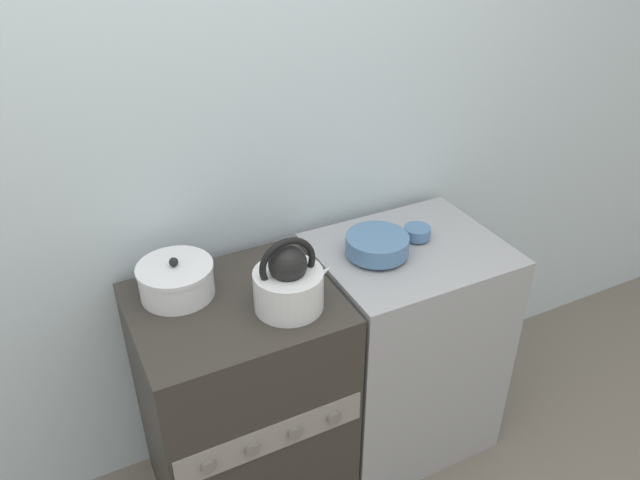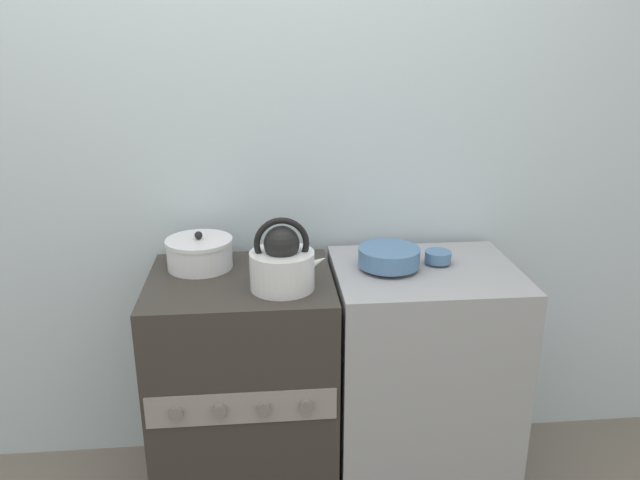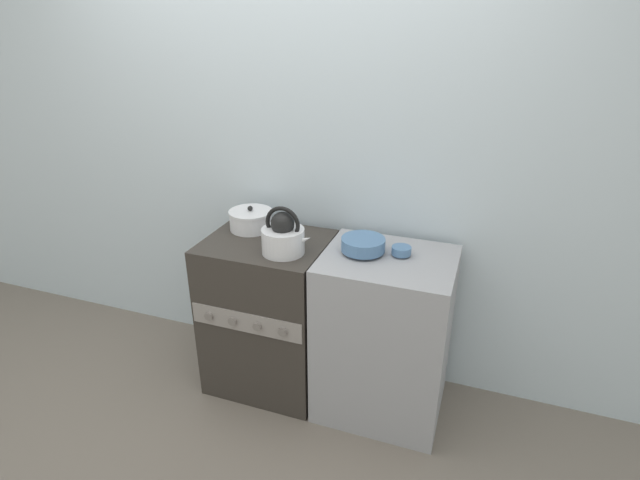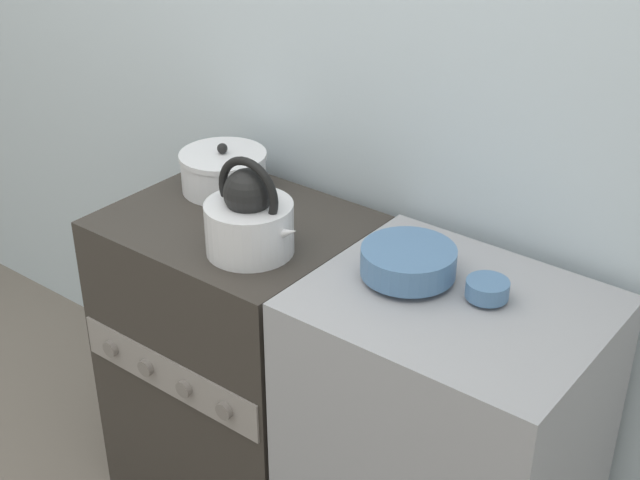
% 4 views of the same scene
% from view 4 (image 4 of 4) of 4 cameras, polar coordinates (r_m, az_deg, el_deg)
% --- Properties ---
extents(wall_back, '(7.00, 0.06, 2.50)m').
position_cam_4_polar(wall_back, '(2.35, -0.33, 12.43)').
color(wall_back, silver).
rests_on(wall_back, ground_plane).
extents(stove, '(0.63, 0.55, 0.88)m').
position_cam_4_polar(stove, '(2.49, -5.07, -7.65)').
color(stove, '#332D28').
rests_on(stove, ground_plane).
extents(counter, '(0.63, 0.53, 0.89)m').
position_cam_4_polar(counter, '(2.19, 7.82, -13.65)').
color(counter, '#99999E').
rests_on(counter, ground_plane).
extents(kettle, '(0.26, 0.21, 0.24)m').
position_cam_4_polar(kettle, '(2.07, -4.51, 1.38)').
color(kettle, silver).
rests_on(kettle, stove).
extents(cooking_pot, '(0.23, 0.23, 0.13)m').
position_cam_4_polar(cooking_pot, '(2.40, -6.19, 4.40)').
color(cooking_pot, silver).
rests_on(cooking_pot, stove).
extents(enamel_bowl, '(0.21, 0.21, 0.08)m').
position_cam_4_polar(enamel_bowl, '(1.97, 5.68, -1.39)').
color(enamel_bowl, '#4C729E').
rests_on(enamel_bowl, counter).
extents(small_ceramic_bowl, '(0.09, 0.09, 0.05)m').
position_cam_4_polar(small_ceramic_bowl, '(1.92, 10.66, -3.12)').
color(small_ceramic_bowl, '#4C729E').
rests_on(small_ceramic_bowl, counter).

